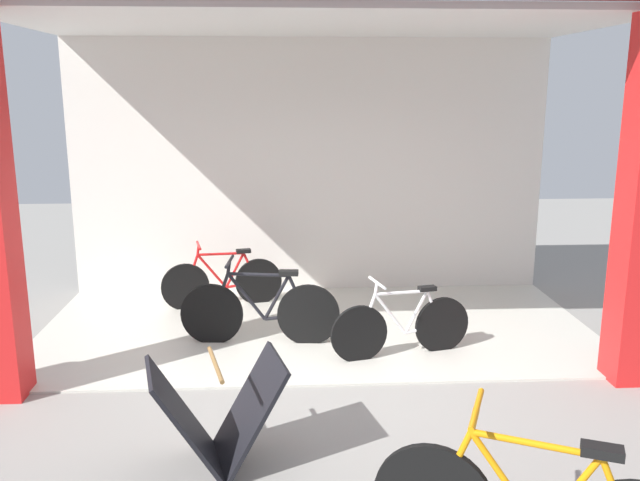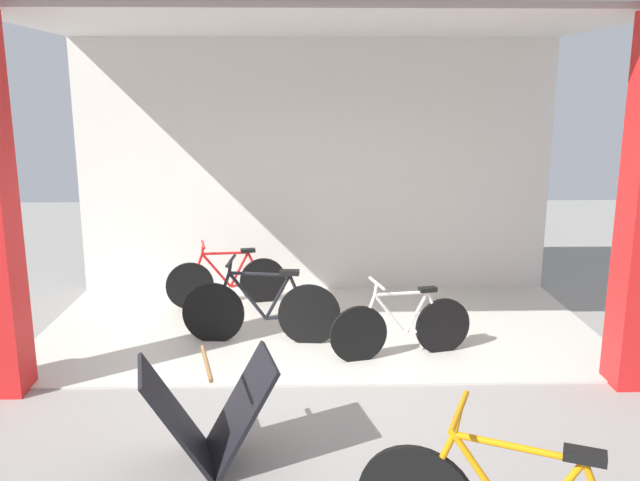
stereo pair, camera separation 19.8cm
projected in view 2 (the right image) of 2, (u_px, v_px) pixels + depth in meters
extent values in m
plane|color=gray|center=(322.00, 387.00, 5.84)|extent=(19.82, 19.82, 0.00)
cube|color=beige|center=(318.00, 327.00, 7.27)|extent=(5.91, 2.95, 0.02)
cube|color=silver|center=(315.00, 166.00, 8.35)|extent=(5.91, 0.12, 3.22)
cube|color=silver|center=(318.00, 22.00, 6.56)|extent=(5.91, 2.95, 0.06)
cylinder|color=black|center=(309.00, 315.00, 6.73)|extent=(0.64, 0.09, 0.64)
cylinder|color=black|center=(213.00, 313.00, 6.79)|extent=(0.64, 0.09, 0.64)
cylinder|color=black|center=(287.00, 317.00, 6.75)|extent=(0.43, 0.07, 0.08)
cylinder|color=black|center=(278.00, 297.00, 6.71)|extent=(0.28, 0.06, 0.48)
cylinder|color=black|center=(248.00, 296.00, 6.72)|extent=(0.39, 0.07, 0.50)
cylinder|color=black|center=(259.00, 274.00, 6.67)|extent=(0.61, 0.08, 0.05)
cylinder|color=black|center=(299.00, 295.00, 6.69)|extent=(0.21, 0.05, 0.43)
cylinder|color=black|center=(222.00, 293.00, 6.73)|extent=(0.19, 0.05, 0.44)
cylinder|color=black|center=(230.00, 267.00, 6.67)|extent=(0.06, 0.04, 0.13)
cylinder|color=black|center=(231.00, 261.00, 6.65)|extent=(0.07, 0.44, 0.03)
cube|color=black|center=(290.00, 273.00, 6.65)|extent=(0.20, 0.11, 0.05)
cylinder|color=black|center=(263.00, 281.00, 8.05)|extent=(0.56, 0.15, 0.56)
cylinder|color=black|center=(190.00, 286.00, 7.85)|extent=(0.56, 0.15, 0.56)
cylinder|color=red|center=(246.00, 284.00, 8.01)|extent=(0.38, 0.11, 0.07)
cylinder|color=red|center=(239.00, 270.00, 7.95)|extent=(0.25, 0.08, 0.42)
cylinder|color=red|center=(217.00, 270.00, 7.89)|extent=(0.34, 0.10, 0.44)
cylinder|color=red|center=(225.00, 253.00, 7.87)|extent=(0.54, 0.14, 0.04)
cylinder|color=red|center=(255.00, 267.00, 7.99)|extent=(0.19, 0.07, 0.38)
cylinder|color=red|center=(197.00, 270.00, 7.83)|extent=(0.17, 0.07, 0.39)
cylinder|color=red|center=(203.00, 249.00, 7.79)|extent=(0.05, 0.04, 0.12)
cylinder|color=red|center=(203.00, 244.00, 7.78)|extent=(0.11, 0.39, 0.03)
cube|color=black|center=(248.00, 250.00, 7.92)|extent=(0.18, 0.12, 0.04)
cylinder|color=black|center=(443.00, 326.00, 6.52)|extent=(0.56, 0.17, 0.56)
cylinder|color=black|center=(359.00, 335.00, 6.30)|extent=(0.56, 0.17, 0.56)
cylinder|color=white|center=(423.00, 330.00, 6.47)|extent=(0.37, 0.12, 0.07)
cylinder|color=white|center=(416.00, 313.00, 6.41)|extent=(0.25, 0.09, 0.42)
cylinder|color=white|center=(390.00, 315.00, 6.34)|extent=(0.34, 0.11, 0.44)
cylinder|color=white|center=(402.00, 293.00, 6.32)|extent=(0.53, 0.16, 0.04)
cylinder|color=white|center=(434.00, 309.00, 6.45)|extent=(0.19, 0.07, 0.38)
cylinder|color=white|center=(368.00, 315.00, 6.28)|extent=(0.17, 0.07, 0.39)
cylinder|color=white|center=(376.00, 289.00, 6.24)|extent=(0.05, 0.04, 0.12)
cylinder|color=white|center=(377.00, 283.00, 6.23)|extent=(0.12, 0.39, 0.03)
cube|color=black|center=(428.00, 289.00, 6.39)|extent=(0.19, 0.12, 0.04)
cylinder|color=orange|center=(517.00, 447.00, 3.37)|extent=(0.60, 0.28, 0.05)
cylinder|color=orange|center=(437.00, 470.00, 3.56)|extent=(0.20, 0.11, 0.46)
cylinder|color=orange|center=(456.00, 423.00, 3.46)|extent=(0.07, 0.06, 0.14)
cylinder|color=orange|center=(459.00, 411.00, 3.45)|extent=(0.21, 0.44, 0.03)
cube|color=black|center=(585.00, 456.00, 3.25)|extent=(0.23, 0.17, 0.05)
cube|color=black|center=(176.00, 418.00, 4.50)|extent=(0.59, 0.68, 0.77)
cube|color=black|center=(240.00, 410.00, 4.61)|extent=(0.59, 0.68, 0.77)
cylinder|color=olive|center=(207.00, 363.00, 4.47)|extent=(0.17, 0.58, 0.03)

